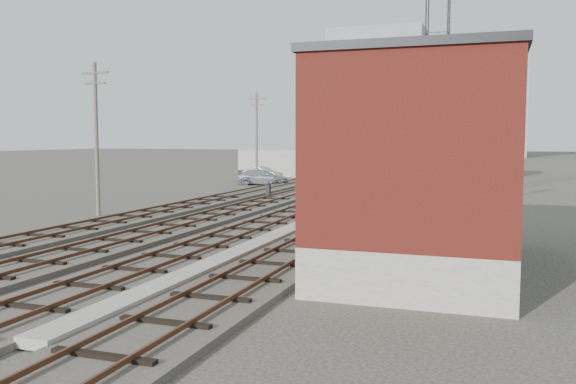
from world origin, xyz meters
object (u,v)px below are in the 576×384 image
at_px(site_trailer, 333,169).
at_px(signal_mast, 327,205).
at_px(car_silver, 261,174).
at_px(car_red, 258,175).
at_px(car_grey, 263,177).
at_px(switch_stand, 268,191).

bearing_deg(site_trailer, signal_mast, -56.42).
height_order(signal_mast, car_silver, signal_mast).
height_order(car_red, car_grey, car_grey).
height_order(signal_mast, car_grey, signal_mast).
bearing_deg(signal_mast, site_trailer, 104.60).
relative_size(car_red, car_silver, 0.86).
height_order(car_silver, car_grey, car_silver).
xyz_separation_m(car_red, car_grey, (1.91, -3.48, 0.06)).
relative_size(car_red, car_grey, 0.79).
relative_size(switch_stand, car_silver, 0.27).
height_order(switch_stand, car_silver, car_silver).
distance_m(switch_stand, car_red, 18.18).
bearing_deg(site_trailer, car_grey, -124.32).
bearing_deg(car_red, site_trailer, -82.19).
distance_m(signal_mast, site_trailer, 39.04).
distance_m(switch_stand, car_silver, 19.92).
distance_m(switch_stand, site_trailer, 17.54).
bearing_deg(signal_mast, car_grey, 115.35).
bearing_deg(car_silver, switch_stand, -145.18).
relative_size(car_silver, car_grey, 0.92).
bearing_deg(switch_stand, car_silver, 117.12).
relative_size(site_trailer, car_grey, 1.49).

